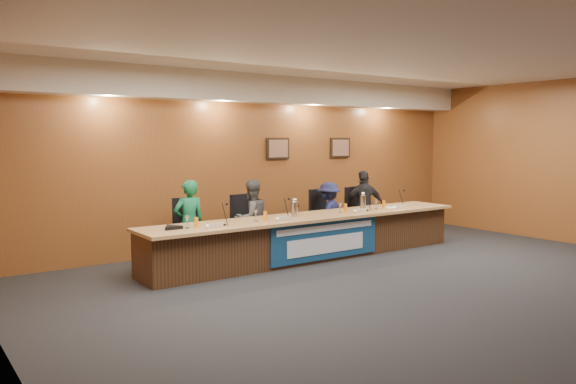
% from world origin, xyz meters
% --- Properties ---
extents(floor, '(10.00, 10.00, 0.00)m').
position_xyz_m(floor, '(0.00, 0.00, 0.00)').
color(floor, black).
rests_on(floor, ground).
extents(ceiling, '(10.00, 8.00, 0.04)m').
position_xyz_m(ceiling, '(0.00, 0.00, 3.20)').
color(ceiling, silver).
rests_on(ceiling, wall_back).
extents(wall_back, '(10.00, 0.04, 3.20)m').
position_xyz_m(wall_back, '(0.00, 4.00, 1.60)').
color(wall_back, brown).
rests_on(wall_back, floor).
extents(wall_left, '(0.04, 8.00, 3.20)m').
position_xyz_m(wall_left, '(-5.00, 0.00, 1.60)').
color(wall_left, brown).
rests_on(wall_left, floor).
extents(soffit, '(10.00, 0.50, 0.50)m').
position_xyz_m(soffit, '(0.00, 3.75, 2.95)').
color(soffit, beige).
rests_on(soffit, wall_back).
extents(dais_body, '(6.00, 0.80, 0.70)m').
position_xyz_m(dais_body, '(0.00, 2.40, 0.35)').
color(dais_body, '#3F2514').
rests_on(dais_body, floor).
extents(dais_top, '(6.10, 0.95, 0.05)m').
position_xyz_m(dais_top, '(0.00, 2.35, 0.72)').
color(dais_top, '#AB7D4C').
rests_on(dais_top, dais_body).
extents(banner, '(2.20, 0.02, 0.65)m').
position_xyz_m(banner, '(0.00, 1.99, 0.38)').
color(banner, navy).
rests_on(banner, dais_body).
extents(banner_text_upper, '(2.00, 0.01, 0.10)m').
position_xyz_m(banner_text_upper, '(0.00, 1.97, 0.58)').
color(banner_text_upper, silver).
rests_on(banner_text_upper, banner).
extents(banner_text_lower, '(1.60, 0.01, 0.28)m').
position_xyz_m(banner_text_lower, '(0.00, 1.97, 0.30)').
color(banner_text_lower, silver).
rests_on(banner_text_lower, banner).
extents(wall_photo_left, '(0.52, 0.04, 0.42)m').
position_xyz_m(wall_photo_left, '(0.40, 3.97, 1.85)').
color(wall_photo_left, black).
rests_on(wall_photo_left, wall_back).
extents(wall_photo_right, '(0.52, 0.04, 0.42)m').
position_xyz_m(wall_photo_right, '(2.00, 3.97, 1.85)').
color(wall_photo_right, black).
rests_on(wall_photo_right, wall_back).
extents(panelist_a, '(0.52, 0.36, 1.39)m').
position_xyz_m(panelist_a, '(-1.95, 3.05, 0.70)').
color(panelist_a, '#105D36').
rests_on(panelist_a, floor).
extents(panelist_b, '(0.68, 0.54, 1.34)m').
position_xyz_m(panelist_b, '(-0.79, 3.05, 0.67)').
color(panelist_b, '#444649').
rests_on(panelist_b, floor).
extents(panelist_c, '(0.91, 0.73, 1.23)m').
position_xyz_m(panelist_c, '(0.94, 3.05, 0.61)').
color(panelist_c, '#12183E').
rests_on(panelist_c, floor).
extents(panelist_d, '(0.90, 0.64, 1.42)m').
position_xyz_m(panelist_d, '(1.85, 3.05, 0.71)').
color(panelist_d, black).
rests_on(panelist_d, floor).
extents(office_chair_a, '(0.62, 0.62, 0.08)m').
position_xyz_m(office_chair_a, '(-1.95, 3.15, 0.48)').
color(office_chair_a, black).
rests_on(office_chair_a, floor).
extents(office_chair_b, '(0.54, 0.54, 0.08)m').
position_xyz_m(office_chair_b, '(-0.79, 3.15, 0.48)').
color(office_chair_b, black).
rests_on(office_chair_b, floor).
extents(office_chair_c, '(0.51, 0.51, 0.08)m').
position_xyz_m(office_chair_c, '(0.94, 3.15, 0.48)').
color(office_chair_c, black).
rests_on(office_chair_c, floor).
extents(office_chair_d, '(0.58, 0.58, 0.08)m').
position_xyz_m(office_chair_d, '(1.85, 3.15, 0.48)').
color(office_chair_d, black).
rests_on(office_chair_d, floor).
extents(nameplate_a, '(0.24, 0.08, 0.10)m').
position_xyz_m(nameplate_a, '(-1.99, 2.09, 0.80)').
color(nameplate_a, white).
rests_on(nameplate_a, dais_top).
extents(microphone_a, '(0.07, 0.07, 0.02)m').
position_xyz_m(microphone_a, '(-1.78, 2.23, 0.76)').
color(microphone_a, black).
rests_on(microphone_a, dais_top).
extents(juice_glass_a, '(0.06, 0.06, 0.15)m').
position_xyz_m(juice_glass_a, '(-2.20, 2.29, 0.82)').
color(juice_glass_a, orange).
rests_on(juice_glass_a, dais_top).
extents(water_glass_a, '(0.08, 0.08, 0.18)m').
position_xyz_m(water_glass_a, '(-2.34, 2.30, 0.84)').
color(water_glass_a, silver).
rests_on(water_glass_a, dais_top).
extents(nameplate_b, '(0.24, 0.08, 0.10)m').
position_xyz_m(nameplate_b, '(-0.75, 2.10, 0.80)').
color(nameplate_b, white).
rests_on(nameplate_b, dais_top).
extents(microphone_b, '(0.07, 0.07, 0.02)m').
position_xyz_m(microphone_b, '(-0.63, 2.27, 0.76)').
color(microphone_b, black).
rests_on(microphone_b, dais_top).
extents(juice_glass_b, '(0.06, 0.06, 0.15)m').
position_xyz_m(juice_glass_b, '(-1.00, 2.28, 0.82)').
color(juice_glass_b, orange).
rests_on(juice_glass_b, dais_top).
extents(water_glass_b, '(0.08, 0.08, 0.18)m').
position_xyz_m(water_glass_b, '(-1.18, 2.29, 0.84)').
color(water_glass_b, silver).
rests_on(water_glass_b, dais_top).
extents(nameplate_c, '(0.24, 0.08, 0.10)m').
position_xyz_m(nameplate_c, '(0.91, 2.12, 0.80)').
color(nameplate_c, white).
rests_on(nameplate_c, dais_top).
extents(microphone_c, '(0.07, 0.07, 0.02)m').
position_xyz_m(microphone_c, '(1.15, 2.24, 0.76)').
color(microphone_c, black).
rests_on(microphone_c, dais_top).
extents(juice_glass_c, '(0.06, 0.06, 0.15)m').
position_xyz_m(juice_glass_c, '(0.72, 2.33, 0.82)').
color(juice_glass_c, orange).
rests_on(juice_glass_c, dais_top).
extents(water_glass_c, '(0.08, 0.08, 0.18)m').
position_xyz_m(water_glass_c, '(0.57, 2.29, 0.84)').
color(water_glass_c, silver).
rests_on(water_glass_c, dais_top).
extents(nameplate_d, '(0.24, 0.08, 0.10)m').
position_xyz_m(nameplate_d, '(1.88, 2.11, 0.80)').
color(nameplate_d, white).
rests_on(nameplate_d, dais_top).
extents(microphone_d, '(0.07, 0.07, 0.02)m').
position_xyz_m(microphone_d, '(2.00, 2.24, 0.76)').
color(microphone_d, black).
rests_on(microphone_d, dais_top).
extents(juice_glass_d, '(0.06, 0.06, 0.15)m').
position_xyz_m(juice_glass_d, '(1.63, 2.29, 0.82)').
color(juice_glass_d, orange).
rests_on(juice_glass_d, dais_top).
extents(water_glass_d, '(0.08, 0.08, 0.18)m').
position_xyz_m(water_glass_d, '(1.44, 2.30, 0.84)').
color(water_glass_d, silver).
rests_on(water_glass_d, dais_top).
extents(carafe_mid, '(0.12, 0.12, 0.24)m').
position_xyz_m(carafe_mid, '(-0.34, 2.41, 0.87)').
color(carafe_mid, silver).
rests_on(carafe_mid, dais_top).
extents(carafe_right, '(0.11, 0.11, 0.26)m').
position_xyz_m(carafe_right, '(1.22, 2.42, 0.88)').
color(carafe_right, silver).
rests_on(carafe_right, dais_top).
extents(speakerphone, '(0.32, 0.32, 0.05)m').
position_xyz_m(speakerphone, '(-2.55, 2.35, 0.78)').
color(speakerphone, black).
rests_on(speakerphone, dais_top).
extents(paper_stack, '(0.26, 0.33, 0.01)m').
position_xyz_m(paper_stack, '(1.82, 2.29, 0.75)').
color(paper_stack, white).
rests_on(paper_stack, dais_top).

